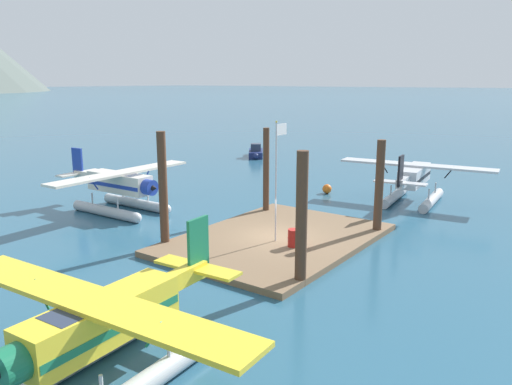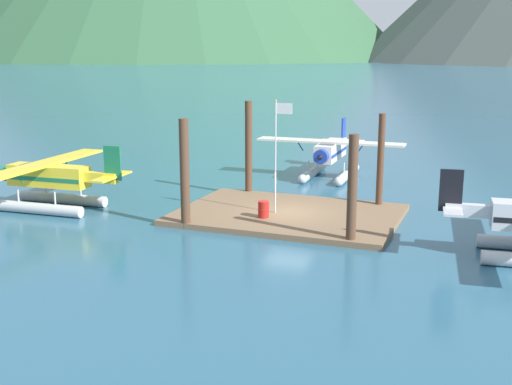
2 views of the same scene
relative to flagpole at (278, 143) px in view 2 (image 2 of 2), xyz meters
name	(u,v)px [view 2 (image 2 of 2)]	position (x,y,z in m)	size (l,w,h in m)	color
ground_plane	(288,217)	(0.50, 0.37, -4.09)	(1200.00, 1200.00, 0.00)	#285670
dock_platform	(288,215)	(0.50, 0.37, -3.94)	(11.81, 8.45, 0.30)	brown
piling_near_left	(185,174)	(-3.68, -3.62, -1.27)	(0.48, 0.48, 5.63)	#4C3323
piling_near_right	(352,191)	(4.85, -3.39, -1.47)	(0.46, 0.46, 5.24)	#4C3323
piling_far_left	(249,149)	(-3.49, 4.50, -1.14)	(0.44, 0.44, 5.89)	#4C3323
piling_far_right	(381,162)	(4.75, 3.99, -1.35)	(0.39, 0.39, 5.48)	#4C3323
flagpole	(278,143)	(0.00, 0.00, 0.00)	(0.95, 0.10, 6.09)	silver
fuel_drum	(264,209)	(-0.34, -1.22, -3.35)	(0.62, 0.62, 0.88)	#AD1E19
seaplane_yellow_port_aft	(49,182)	(-12.83, -2.82, -2.51)	(7.97, 10.47, 3.84)	#B7BABF
seaplane_cream_bow_centre	(330,156)	(-0.25, 11.88, -2.51)	(10.43, 7.98, 3.84)	#B7BABF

